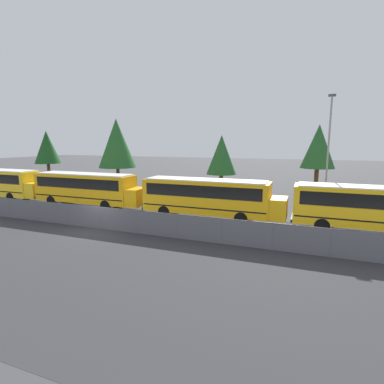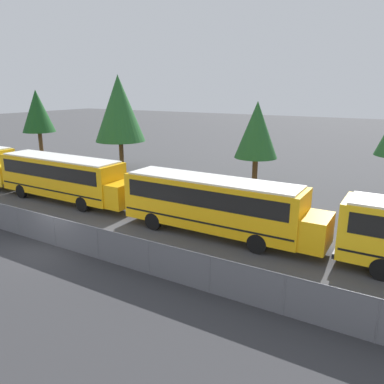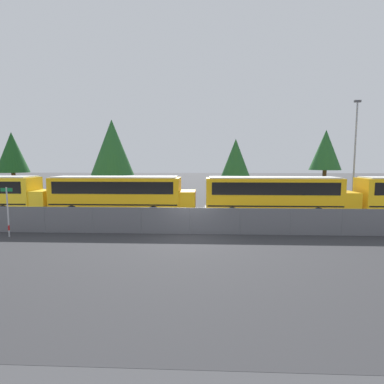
% 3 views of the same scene
% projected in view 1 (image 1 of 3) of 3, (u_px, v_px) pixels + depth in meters
% --- Properties ---
extents(ground_plane, '(200.00, 200.00, 0.00)m').
position_uv_depth(ground_plane, '(100.00, 229.00, 21.66)').
color(ground_plane, '#424244').
extents(road_strip, '(94.59, 12.00, 0.01)m').
position_uv_depth(road_strip, '(29.00, 258.00, 16.13)').
color(road_strip, '#333335').
rests_on(road_strip, ground_plane).
extents(fence, '(60.66, 0.07, 1.63)m').
position_uv_depth(fence, '(99.00, 218.00, 21.52)').
color(fence, '#9EA0A5').
rests_on(fence, ground_plane).
extents(school_bus_0, '(11.66, 2.47, 3.23)m').
position_uv_depth(school_bus_0, '(0.00, 181.00, 33.03)').
color(school_bus_0, yellow).
rests_on(school_bus_0, ground_plane).
extents(school_bus_1, '(11.66, 2.47, 3.23)m').
position_uv_depth(school_bus_1, '(87.00, 187.00, 28.90)').
color(school_bus_1, '#EDA80F').
rests_on(school_bus_1, ground_plane).
extents(school_bus_2, '(11.66, 2.47, 3.23)m').
position_uv_depth(school_bus_2, '(208.00, 195.00, 24.26)').
color(school_bus_2, '#EDA80F').
rests_on(school_bus_2, ground_plane).
extents(school_bus_3, '(11.66, 2.47, 3.23)m').
position_uv_depth(school_bus_3, '(378.00, 206.00, 20.16)').
color(school_bus_3, yellow).
rests_on(school_bus_3, ground_plane).
extents(light_pole, '(0.60, 0.24, 10.25)m').
position_uv_depth(light_pole, '(328.00, 150.00, 26.29)').
color(light_pole, gray).
rests_on(light_pole, ground_plane).
extents(tree_0, '(3.58, 3.58, 7.82)m').
position_uv_depth(tree_0, '(47.00, 147.00, 43.10)').
color(tree_0, '#51381E').
rests_on(tree_0, ground_plane).
extents(tree_1, '(3.53, 3.53, 8.05)m').
position_uv_depth(tree_1, '(318.00, 147.00, 31.51)').
color(tree_1, '#51381E').
rests_on(tree_1, ground_plane).
extents(tree_2, '(3.48, 3.48, 7.01)m').
position_uv_depth(tree_2, '(221.00, 155.00, 34.72)').
color(tree_2, '#51381E').
rests_on(tree_2, ground_plane).
extents(tree_3, '(4.91, 4.91, 9.25)m').
position_uv_depth(tree_3, '(117.00, 143.00, 39.42)').
color(tree_3, '#51381E').
rests_on(tree_3, ground_plane).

